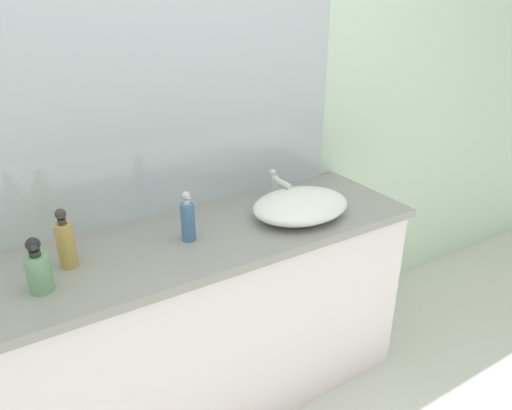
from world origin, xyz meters
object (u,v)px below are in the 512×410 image
sink_basin (301,205)px  soap_dispenser (188,220)px  lotion_bottle (38,269)px  perfume_bottle (66,242)px

sink_basin → soap_dispenser: (-0.47, 0.06, 0.03)m
soap_dispenser → lotion_bottle: bearing=-173.4°
perfume_bottle → soap_dispenser: bearing=-5.9°
sink_basin → lotion_bottle: (-0.99, -0.00, 0.02)m
sink_basin → soap_dispenser: soap_dispenser is taller
perfume_bottle → lotion_bottle: bearing=-135.0°
soap_dispenser → lotion_bottle: (-0.52, -0.06, -0.01)m
sink_basin → lotion_bottle: size_ratio=2.27×
sink_basin → perfume_bottle: 0.89m
sink_basin → lotion_bottle: bearing=-179.8°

